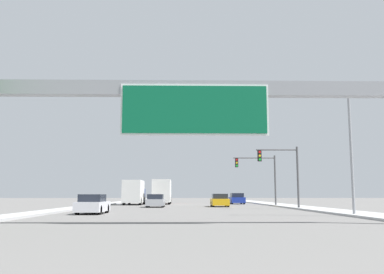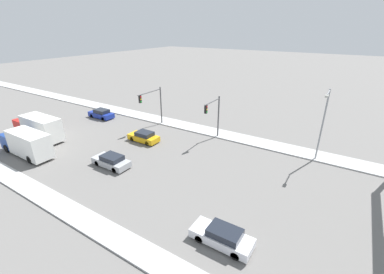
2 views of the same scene
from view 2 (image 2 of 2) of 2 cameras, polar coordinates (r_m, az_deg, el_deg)
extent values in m
cube|color=#B0B0B0|center=(50.24, -16.83, 5.84)|extent=(3.00, 120.00, 0.15)
cube|color=silver|center=(19.78, 6.58, -21.33)|extent=(1.75, 4.51, 0.68)
cube|color=#1E232D|center=(19.29, 7.30, -20.28)|extent=(1.54, 2.34, 0.52)
cylinder|color=black|center=(19.88, 1.61, -21.66)|extent=(0.22, 0.64, 0.64)
cylinder|color=black|center=(20.85, 3.89, -19.09)|extent=(0.22, 0.64, 0.64)
cylinder|color=black|center=(19.07, 9.57, -24.57)|extent=(0.22, 0.64, 0.64)
cylinder|color=black|center=(20.08, 11.44, -21.66)|extent=(0.22, 0.64, 0.64)
cube|color=gold|center=(35.30, -10.70, -0.14)|extent=(1.84, 4.30, 0.71)
cube|color=#1E232D|center=(34.92, -10.52, 0.72)|extent=(1.62, 2.24, 0.54)
cylinder|color=black|center=(35.72, -13.13, -0.43)|extent=(0.22, 0.64, 0.64)
cylinder|color=black|center=(36.77, -11.38, 0.43)|extent=(0.22, 0.64, 0.64)
cylinder|color=black|center=(34.00, -9.92, -1.41)|extent=(0.22, 0.64, 0.64)
cylinder|color=black|center=(35.10, -8.18, -0.47)|extent=(0.22, 0.64, 0.64)
cube|color=navy|center=(46.43, -19.53, 4.71)|extent=(1.88, 4.58, 0.77)
cube|color=#1E232D|center=(46.06, -19.46, 5.45)|extent=(1.65, 2.38, 0.58)
cylinder|color=black|center=(47.12, -21.36, 4.40)|extent=(0.22, 0.64, 0.64)
cylinder|color=black|center=(48.06, -19.81, 4.98)|extent=(0.22, 0.64, 0.64)
cylinder|color=black|center=(44.95, -19.14, 3.84)|extent=(0.22, 0.64, 0.64)
cylinder|color=black|center=(45.93, -17.57, 4.46)|extent=(0.22, 0.64, 0.64)
cube|color=#A5A8AD|center=(30.02, -17.51, -5.30)|extent=(1.85, 4.46, 0.68)
cube|color=#1E232D|center=(29.59, -17.37, -4.40)|extent=(1.63, 2.32, 0.53)
cylinder|color=black|center=(30.67, -20.32, -5.50)|extent=(0.22, 0.64, 0.64)
cylinder|color=black|center=(31.53, -18.03, -4.35)|extent=(0.22, 0.64, 0.64)
cylinder|color=black|center=(28.72, -16.85, -7.05)|extent=(0.22, 0.64, 0.64)
cylinder|color=black|center=(29.64, -14.52, -5.76)|extent=(0.22, 0.64, 0.64)
cube|color=navy|center=(39.30, -34.91, -0.58)|extent=(2.13, 2.27, 1.84)
cube|color=silver|center=(35.58, -32.39, -1.28)|extent=(2.31, 5.85, 2.85)
cylinder|color=black|center=(39.13, -35.91, -2.09)|extent=(0.28, 1.00, 1.00)
cylinder|color=black|center=(39.79, -33.32, -1.07)|extent=(0.28, 1.00, 1.00)
cylinder|color=black|center=(34.44, -32.31, -4.28)|extent=(0.28, 1.00, 1.00)
cylinder|color=black|center=(35.19, -29.45, -3.07)|extent=(0.28, 1.00, 1.00)
cube|color=red|center=(43.89, -32.98, 2.15)|extent=(2.21, 2.40, 1.97)
cube|color=silver|center=(40.01, -30.42, 1.77)|extent=(2.40, 6.17, 3.04)
cylinder|color=black|center=(43.64, -33.89, 0.72)|extent=(0.28, 1.00, 1.00)
cylinder|color=black|center=(44.43, -31.50, 1.62)|extent=(0.28, 1.00, 1.00)
cylinder|color=black|center=(38.71, -30.26, -0.98)|extent=(0.28, 1.00, 1.00)
cylinder|color=black|center=(39.60, -27.65, 0.08)|extent=(0.28, 1.00, 1.00)
cylinder|color=#4C4C4F|center=(35.47, 5.88, 4.43)|extent=(0.20, 0.20, 5.86)
cylinder|color=#4C4C4F|center=(33.03, 4.53, 7.82)|extent=(3.89, 0.14, 0.14)
cube|color=black|center=(31.81, 3.10, 6.17)|extent=(0.35, 0.28, 1.05)
cylinder|color=red|center=(31.63, 3.37, 6.73)|extent=(0.22, 0.04, 0.22)
cylinder|color=yellow|center=(31.73, 3.36, 6.12)|extent=(0.22, 0.04, 0.22)
cylinder|color=green|center=(31.84, 3.34, 5.52)|extent=(0.22, 0.04, 0.22)
cylinder|color=#4C4C4F|center=(40.63, -6.90, 6.90)|extent=(0.20, 0.20, 5.92)
cylinder|color=#4C4C4F|center=(38.15, -9.41, 9.81)|extent=(4.90, 0.14, 0.14)
cube|color=black|center=(36.82, -11.47, 8.24)|extent=(0.35, 0.28, 1.05)
cylinder|color=red|center=(36.63, -11.33, 8.74)|extent=(0.22, 0.04, 0.22)
cylinder|color=yellow|center=(36.72, -11.28, 8.22)|extent=(0.22, 0.04, 0.22)
cylinder|color=green|center=(36.81, -11.24, 7.69)|extent=(0.22, 0.04, 0.22)
cylinder|color=gray|center=(32.00, 26.95, 2.20)|extent=(0.18, 0.18, 8.38)
cylinder|color=gray|center=(29.74, 28.07, 8.73)|extent=(2.48, 0.12, 0.12)
cube|color=#B2B2A8|center=(28.55, 27.77, 8.07)|extent=(0.60, 0.28, 0.20)
camera|label=1|loc=(34.51, 76.24, -18.18)|focal=40.00mm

